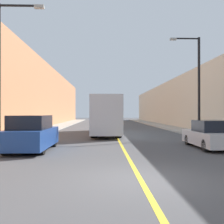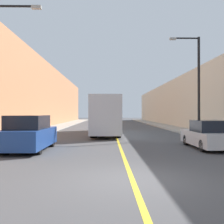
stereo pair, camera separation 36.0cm
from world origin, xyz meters
TOP-DOWN VIEW (x-y plane):
  - ground_plane at (0.00, 0.00)m, footprint 200.00×200.00m
  - sidewalk_left at (-7.54, 30.00)m, footprint 2.79×72.00m
  - sidewalk_right at (7.54, 30.00)m, footprint 2.79×72.00m
  - building_row_left at (-10.94, 30.00)m, footprint 4.00×72.00m
  - building_row_right at (10.94, 30.00)m, footprint 4.00×72.00m
  - road_center_line at (0.00, 30.00)m, footprint 0.16×72.00m
  - bus at (-0.88, 16.49)m, footprint 2.42×11.24m
  - parked_suv_left at (-4.83, 6.12)m, footprint 1.95×4.70m
  - car_right_near at (4.88, 6.73)m, footprint 1.84×4.46m
  - street_lamp_left at (-6.24, 5.88)m, footprint 2.40×0.24m
  - street_lamp_right at (6.25, 12.71)m, footprint 2.40×0.24m

SIDE VIEW (x-z plane):
  - ground_plane at x=0.00m, z-range 0.00..0.00m
  - road_center_line at x=0.00m, z-range 0.00..0.01m
  - sidewalk_left at x=-7.54m, z-range 0.00..0.13m
  - sidewalk_right at x=7.54m, z-range 0.00..0.13m
  - car_right_near at x=4.88m, z-range -0.08..1.48m
  - parked_suv_left at x=-4.83m, z-range -0.07..1.77m
  - bus at x=-0.88m, z-range 0.12..3.44m
  - building_row_right at x=10.94m, z-range 0.00..6.92m
  - street_lamp_left at x=-6.24m, z-range 0.63..8.08m
  - building_row_left at x=-10.94m, z-range 0.00..8.96m
  - street_lamp_right at x=6.25m, z-range 0.64..8.44m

